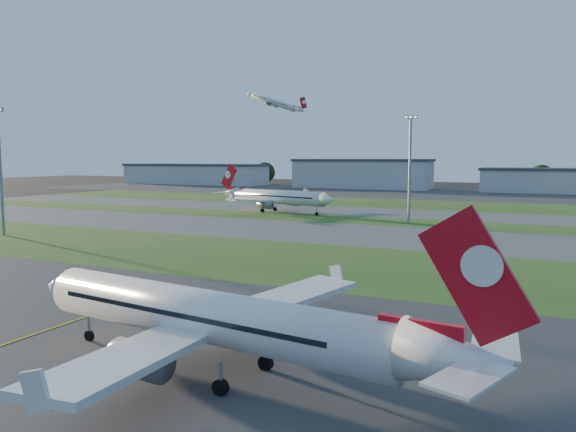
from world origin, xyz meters
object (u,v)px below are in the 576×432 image
Objects in this scene: light_mast_west at (0,163)px; light_mast_centre at (410,162)px; airliner_parked at (209,318)px; airliner_taxiing at (277,197)px.

light_mast_centre is (70.00, 56.00, 0.00)m from light_mast_west.
airliner_taxiing reaches higher than airliner_parked.
airliner_taxiing is 74.23m from light_mast_west.
airliner_taxiing is 1.52× the size of light_mast_west.
light_mast_centre is at bearing 178.72° from airliner_taxiing.
light_mast_west reaches higher than airliner_parked.
airliner_taxiing is 44.05m from light_mast_centre.
light_mast_centre is (-9.17, 99.88, 10.65)m from airliner_parked.
light_mast_centre reaches higher than airliner_parked.
airliner_taxiing is 1.52× the size of light_mast_centre.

